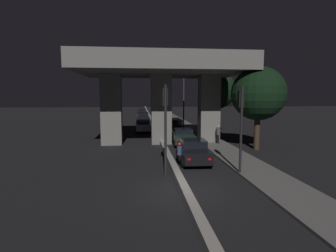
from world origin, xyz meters
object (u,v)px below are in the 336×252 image
Objects in this scene: traffic_light_left_of_median at (165,115)px; pedestrian_on_sidewalk at (218,134)px; car_silver_fourth at (165,122)px; car_dark_green_second at (183,136)px; motorcycle_black_filtering_near at (180,155)px; car_grey_third at (174,126)px; car_silver_fifth at (162,118)px; traffic_light_right_of_median at (241,115)px; car_silver_third_oncoming at (142,114)px; car_dark_blue_fourth_oncoming at (142,111)px; street_lamp at (181,93)px; car_black_lead at (193,151)px; car_black_second_oncoming at (143,118)px; car_white_lead_oncoming at (144,126)px.

pedestrian_on_sidewalk is at bearing 57.78° from traffic_light_left_of_median.
car_silver_fourth is (2.20, 23.25, -2.68)m from traffic_light_left_of_median.
motorcycle_black_filtering_near is at bearing 170.86° from car_dark_green_second.
car_silver_fifth is at bearing 0.35° from car_grey_third.
car_silver_fifth is (-1.88, 31.15, -2.63)m from traffic_light_right_of_median.
car_silver_fifth is 8.84m from car_silver_third_oncoming.
traffic_light_left_of_median is 3.96m from motorcycle_black_filtering_near.
car_dark_blue_fourth_oncoming is at bearing 98.88° from pedestrian_on_sidewalk.
street_lamp is at bearing -170.37° from car_silver_fifth.
traffic_light_right_of_median is 2.86× the size of motorcycle_black_filtering_near.
traffic_light_right_of_median reaches higher than car_dark_blue_fourth_oncoming.
street_lamp is 19.46m from car_silver_third_oncoming.
pedestrian_on_sidewalk reaches higher than motorcycle_black_filtering_near.
traffic_light_right_of_median is at bearing -130.98° from motorcycle_black_filtering_near.
pedestrian_on_sidewalk is at bearing -171.18° from car_silver_fifth.
car_black_lead reaches higher than motorcycle_black_filtering_near.
car_black_second_oncoming reaches higher than car_silver_fourth.
street_lamp reaches higher than car_silver_fifth.
car_grey_third is at bearing -106.40° from street_lamp.
car_black_second_oncoming is at bearing 16.94° from car_grey_third.
car_grey_third is 36.70m from car_dark_blue_fourth_oncoming.
car_white_lead_oncoming reaches higher than car_silver_fifth.
car_dark_blue_fourth_oncoming is (-0.03, 25.28, -0.28)m from car_black_second_oncoming.
car_silver_fifth is at bearing 85.64° from traffic_light_left_of_median.
traffic_light_right_of_median is 1.21× the size of car_dark_blue_fourth_oncoming.
traffic_light_left_of_median is 3.04× the size of pedestrian_on_sidewalk.
pedestrian_on_sidewalk is at bearing -81.97° from street_lamp.
pedestrian_on_sidewalk is at bearing -164.17° from car_silver_fourth.
street_lamp is 11.13m from car_silver_fifth.
traffic_light_right_of_median is at bearing -168.06° from car_dark_green_second.
motorcycle_black_filtering_near is 1.04× the size of pedestrian_on_sidewalk.
car_dark_green_second is (-1.55, -11.37, -4.14)m from street_lamp.
car_black_lead is 1.15× the size of car_silver_fourth.
car_black_second_oncoming is 2.86× the size of pedestrian_on_sidewalk.
car_silver_third_oncoming is at bearing 105.61° from street_lamp.
pedestrian_on_sidewalk is at bearing 22.43° from car_black_second_oncoming.
street_lamp reaches higher than car_silver_third_oncoming.
car_grey_third is 7.30m from pedestrian_on_sidewalk.
car_white_lead_oncoming is 16.49m from motorcycle_black_filtering_near.
car_black_second_oncoming is 25.28m from car_dark_blue_fourth_oncoming.
car_black_second_oncoming is 2.74× the size of motorcycle_black_filtering_near.
street_lamp is 5.09m from car_silver_fourth.
traffic_light_left_of_median is 11.08m from pedestrian_on_sidewalk.
car_grey_third is 13.24m from motorcycle_black_filtering_near.
car_dark_blue_fourth_oncoming is at bearing -178.65° from car_white_lead_oncoming.
car_dark_blue_fourth_oncoming is at bearing 6.50° from car_dark_green_second.
car_black_lead is 12.63m from car_grey_third.
traffic_light_left_of_median reaches higher than car_grey_third.
car_white_lead_oncoming is at bearing 124.58° from pedestrian_on_sidewalk.
traffic_light_right_of_median is at bearing 16.75° from car_white_lead_oncoming.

